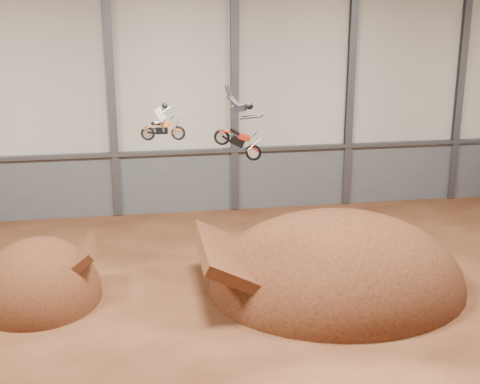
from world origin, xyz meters
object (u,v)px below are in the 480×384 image
object	(u,v)px
landing_ramp	(336,286)
fmx_rider_a	(163,120)
takeoff_ramp	(40,298)
fmx_rider_b	(234,123)

from	to	relation	value
landing_ramp	fmx_rider_a	size ratio (longest dim) A/B	6.01
takeoff_ramp	fmx_rider_a	xyz separation A→B (m)	(5.32, 0.63, 7.19)
takeoff_ramp	landing_ramp	distance (m)	12.44
takeoff_ramp	fmx_rider_a	bearing A→B (deg)	6.79
landing_ramp	fmx_rider_b	xyz separation A→B (m)	(-4.65, -1.59, 7.58)
fmx_rider_b	fmx_rider_a	bearing A→B (deg)	151.61
landing_ramp	fmx_rider_b	size ratio (longest dim) A/B	4.39
landing_ramp	fmx_rider_a	bearing A→B (deg)	168.00
landing_ramp	fmx_rider_a	distance (m)	10.21
fmx_rider_a	fmx_rider_b	world-z (taller)	fmx_rider_b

